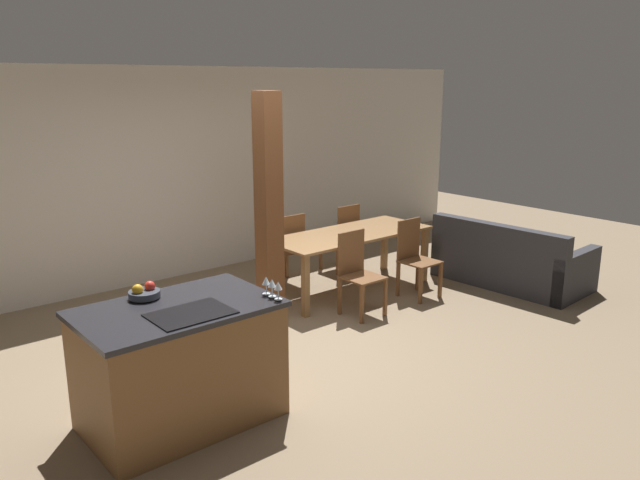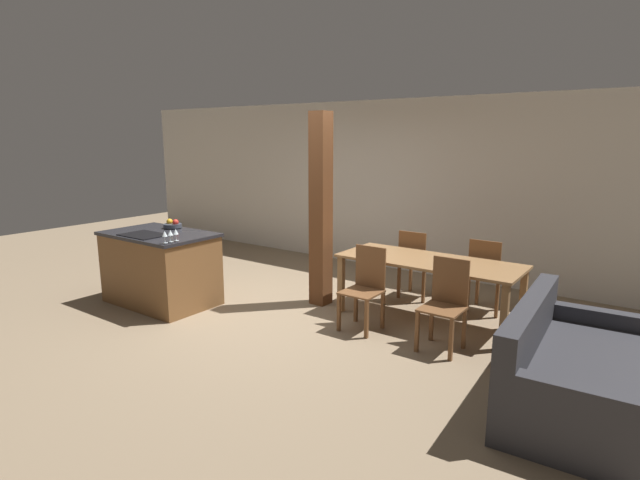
# 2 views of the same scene
# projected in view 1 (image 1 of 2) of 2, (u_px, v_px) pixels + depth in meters

# --- Properties ---
(ground_plane) EXTENTS (16.00, 16.00, 0.00)m
(ground_plane) POSITION_uv_depth(u_px,v_px,m) (286.00, 349.00, 6.05)
(ground_plane) COLOR #847056
(wall_back) EXTENTS (11.20, 0.08, 2.70)m
(wall_back) POSITION_uv_depth(u_px,v_px,m) (149.00, 177.00, 7.79)
(wall_back) COLOR silver
(wall_back) RESTS_ON ground_plane
(kitchen_island) EXTENTS (1.42, 0.91, 0.94)m
(kitchen_island) POSITION_uv_depth(u_px,v_px,m) (180.00, 364.00, 4.66)
(kitchen_island) COLOR brown
(kitchen_island) RESTS_ON ground_plane
(fruit_bowl) EXTENTS (0.24, 0.24, 0.12)m
(fruit_bowl) POSITION_uv_depth(u_px,v_px,m) (144.00, 292.00, 4.69)
(fruit_bowl) COLOR #383D47
(fruit_bowl) RESTS_ON kitchen_island
(wine_glass_near) EXTENTS (0.06, 0.06, 0.14)m
(wine_glass_near) POSITION_uv_depth(u_px,v_px,m) (278.00, 286.00, 4.63)
(wine_glass_near) COLOR silver
(wine_glass_near) RESTS_ON kitchen_island
(wine_glass_middle) EXTENTS (0.06, 0.06, 0.14)m
(wine_glass_middle) POSITION_uv_depth(u_px,v_px,m) (272.00, 284.00, 4.69)
(wine_glass_middle) COLOR silver
(wine_glass_middle) RESTS_ON kitchen_island
(wine_glass_far) EXTENTS (0.06, 0.06, 0.14)m
(wine_glass_far) POSITION_uv_depth(u_px,v_px,m) (266.00, 281.00, 4.74)
(wine_glass_far) COLOR silver
(wine_glass_far) RESTS_ON kitchen_island
(dining_table) EXTENTS (2.09, 0.84, 0.73)m
(dining_table) POSITION_uv_depth(u_px,v_px,m) (350.00, 240.00, 7.58)
(dining_table) COLOR olive
(dining_table) RESTS_ON ground_plane
(dining_chair_near_left) EXTENTS (0.40, 0.40, 0.92)m
(dining_chair_near_left) POSITION_uv_depth(u_px,v_px,m) (358.00, 272.00, 6.85)
(dining_chair_near_left) COLOR brown
(dining_chair_near_left) RESTS_ON ground_plane
(dining_chair_near_right) EXTENTS (0.40, 0.40, 0.92)m
(dining_chair_near_right) POSITION_uv_depth(u_px,v_px,m) (415.00, 257.00, 7.43)
(dining_chair_near_right) COLOR brown
(dining_chair_near_right) RESTS_ON ground_plane
(dining_chair_far_left) EXTENTS (0.40, 0.40, 0.92)m
(dining_chair_far_left) POSITION_uv_depth(u_px,v_px,m) (287.00, 248.00, 7.80)
(dining_chair_far_left) COLOR brown
(dining_chair_far_left) RESTS_ON ground_plane
(dining_chair_far_right) EXTENTS (0.40, 0.40, 0.92)m
(dining_chair_far_right) POSITION_uv_depth(u_px,v_px,m) (343.00, 237.00, 8.39)
(dining_chair_far_right) COLOR brown
(dining_chair_far_right) RESTS_ON ground_plane
(couch) EXTENTS (1.05, 1.88, 0.83)m
(couch) POSITION_uv_depth(u_px,v_px,m) (510.00, 263.00, 7.92)
(couch) COLOR #2D2D33
(couch) RESTS_ON ground_plane
(timber_post) EXTENTS (0.22, 0.22, 2.43)m
(timber_post) POSITION_uv_depth(u_px,v_px,m) (269.00, 212.00, 6.40)
(timber_post) COLOR brown
(timber_post) RESTS_ON ground_plane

